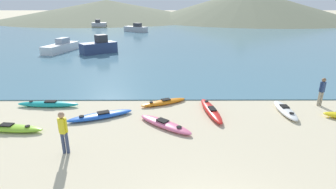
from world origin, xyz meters
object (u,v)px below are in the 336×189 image
(kayak_on_sand_4, at_px, (100,116))
(moored_boat_0, at_px, (136,29))
(kayak_on_sand_1, at_px, (48,104))
(person_near_waterline, at_px, (322,90))
(kayak_on_sand_6, at_px, (285,110))
(kayak_on_sand_2, at_px, (10,128))
(moored_boat_1, at_px, (99,24))
(kayak_on_sand_5, at_px, (164,102))
(kayak_on_sand_3, at_px, (211,110))
(moored_boat_3, at_px, (99,47))
(moored_boat_2, at_px, (61,47))
(person_near_foreground, at_px, (63,130))
(kayak_on_sand_7, at_px, (165,124))

(kayak_on_sand_4, xyz_separation_m, moored_boat_0, (-2.73, 41.67, 0.53))
(kayak_on_sand_1, relative_size, moored_boat_0, 0.70)
(person_near_waterline, bearing_deg, kayak_on_sand_6, -157.12)
(kayak_on_sand_2, bearing_deg, kayak_on_sand_6, 8.56)
(moored_boat_1, bearing_deg, kayak_on_sand_6, -66.30)
(kayak_on_sand_4, bearing_deg, kayak_on_sand_2, -159.46)
(kayak_on_sand_2, height_order, kayak_on_sand_4, kayak_on_sand_2)
(kayak_on_sand_5, height_order, moored_boat_0, moored_boat_0)
(kayak_on_sand_4, height_order, moored_boat_0, moored_boat_0)
(kayak_on_sand_4, relative_size, moored_boat_0, 0.67)
(person_near_waterline, relative_size, moored_boat_0, 0.33)
(kayak_on_sand_3, relative_size, kayak_on_sand_6, 1.26)
(kayak_on_sand_2, distance_m, moored_boat_3, 19.61)
(kayak_on_sand_1, distance_m, moored_boat_2, 18.51)
(moored_boat_0, bearing_deg, kayak_on_sand_6, -72.91)
(kayak_on_sand_3, xyz_separation_m, kayak_on_sand_4, (-5.85, -0.61, -0.03))
(moored_boat_1, bearing_deg, kayak_on_sand_3, -70.21)
(moored_boat_3, bearing_deg, moored_boat_0, 85.84)
(kayak_on_sand_6, relative_size, person_near_foreground, 1.57)
(kayak_on_sand_5, xyz_separation_m, kayak_on_sand_7, (0.09, -2.97, 0.01))
(person_near_foreground, relative_size, moored_boat_3, 0.41)
(kayak_on_sand_3, distance_m, moored_boat_3, 20.35)
(moored_boat_0, bearing_deg, person_near_waterline, -69.40)
(kayak_on_sand_3, xyz_separation_m, moored_boat_2, (-15.09, 18.52, 0.45))
(kayak_on_sand_1, distance_m, kayak_on_sand_2, 3.05)
(kayak_on_sand_4, xyz_separation_m, moored_boat_3, (-4.45, 18.15, 0.65))
(kayak_on_sand_1, height_order, kayak_on_sand_4, kayak_on_sand_1)
(kayak_on_sand_5, bearing_deg, kayak_on_sand_1, -176.89)
(kayak_on_sand_7, bearing_deg, moored_boat_2, 122.01)
(kayak_on_sand_1, bearing_deg, moored_boat_0, 89.08)
(person_near_foreground, bearing_deg, kayak_on_sand_5, 54.04)
(person_near_foreground, bearing_deg, kayak_on_sand_1, 119.74)
(person_near_foreground, distance_m, moored_boat_1, 56.30)
(kayak_on_sand_6, relative_size, kayak_on_sand_7, 0.97)
(kayak_on_sand_6, distance_m, moored_boat_0, 42.94)
(kayak_on_sand_2, distance_m, kayak_on_sand_4, 4.11)
(moored_boat_1, bearing_deg, moored_boat_3, -76.44)
(kayak_on_sand_3, distance_m, person_near_foreground, 7.58)
(kayak_on_sand_2, relative_size, kayak_on_sand_6, 1.16)
(kayak_on_sand_1, relative_size, kayak_on_sand_5, 1.25)
(kayak_on_sand_2, distance_m, kayak_on_sand_7, 7.21)
(kayak_on_sand_4, bearing_deg, kayak_on_sand_5, 30.70)
(kayak_on_sand_6, relative_size, person_near_waterline, 1.67)
(kayak_on_sand_4, distance_m, person_near_foreground, 3.50)
(kayak_on_sand_3, distance_m, kayak_on_sand_4, 5.88)
(kayak_on_sand_2, height_order, moored_boat_3, moored_boat_3)
(kayak_on_sand_7, bearing_deg, moored_boat_0, 98.11)
(kayak_on_sand_1, distance_m, person_near_waterline, 15.70)
(kayak_on_sand_3, relative_size, moored_boat_0, 0.70)
(kayak_on_sand_4, xyz_separation_m, moored_boat_2, (-9.25, 19.13, 0.47))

